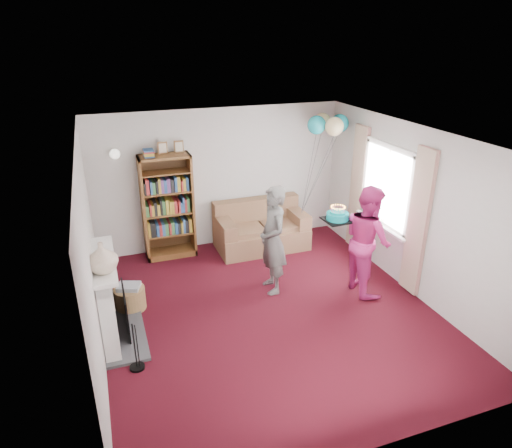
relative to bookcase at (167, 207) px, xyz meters
name	(u,v)px	position (x,y,z in m)	size (l,w,h in m)	color
ground	(269,312)	(1.00, -2.30, -0.90)	(5.00, 5.00, 0.00)	black
wall_back	(219,178)	(1.00, 0.21, 0.35)	(4.50, 0.02, 2.50)	silver
wall_left	(90,258)	(-1.26, -2.30, 0.35)	(0.02, 5.00, 2.50)	silver
wall_right	(413,211)	(3.26, -2.30, 0.35)	(0.02, 5.00, 2.50)	silver
ceiling	(271,137)	(1.00, -2.30, 1.61)	(4.50, 5.00, 0.01)	white
fireplace	(112,301)	(-1.09, -2.11, -0.38)	(0.55, 1.80, 1.12)	#3F3F42
window_bay	(385,201)	(3.20, -1.70, 0.31)	(0.14, 2.02, 2.20)	white
wall_sconce	(115,154)	(-0.75, 0.06, 0.99)	(0.16, 0.23, 0.16)	gold
bookcase	(167,207)	(0.00, 0.00, 0.00)	(0.86, 0.42, 2.03)	#472B14
sofa	(260,230)	(1.62, -0.23, -0.57)	(1.62, 0.86, 0.86)	brown
wicker_basket	(130,298)	(-0.85, -1.55, -0.72)	(0.43, 0.43, 0.39)	#AA814F
person_striped	(273,240)	(1.27, -1.74, -0.06)	(0.61, 0.40, 1.67)	black
person_magenta	(367,240)	(2.60, -2.20, -0.06)	(0.81, 0.63, 1.67)	#BE2670
birthday_cake	(337,216)	(2.18, -1.99, 0.30)	(0.39, 0.39, 0.22)	black
balloons	(328,124)	(2.78, -0.44, 1.32)	(0.85, 0.76, 1.73)	#3F3F3F
mantel_vase	(102,257)	(-1.12, -2.45, 0.41)	(0.35, 0.35, 0.37)	beige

